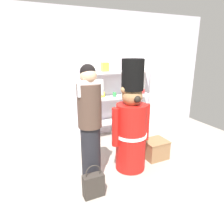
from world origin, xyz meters
TOP-DOWN VIEW (x-y plane):
  - ground_plane at (0.00, 0.00)m, footprint 6.40×6.40m
  - back_wall at (0.00, 2.20)m, footprint 6.40×0.12m
  - merchandise_shelf at (0.88, 1.98)m, footprint 1.51×0.35m
  - teddy_bear_guard at (0.41, 0.65)m, footprint 0.65×0.49m
  - person_shopper at (-0.28, 0.57)m, footprint 0.33×0.32m
  - shopping_bag at (-0.37, 0.26)m, footprint 0.27×0.13m
  - display_crate at (0.97, 0.74)m, footprint 0.40×0.36m

SIDE VIEW (x-z plane):
  - ground_plane at x=0.00m, z-range 0.00..0.00m
  - shopping_bag at x=-0.37m, z-range -0.06..0.39m
  - display_crate at x=0.97m, z-range 0.00..0.33m
  - teddy_bear_guard at x=0.41m, z-range -0.12..1.59m
  - person_shopper at x=-0.28m, z-range 0.05..1.72m
  - merchandise_shelf at x=0.88m, z-range -0.01..1.78m
  - back_wall at x=0.00m, z-range 0.00..2.60m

